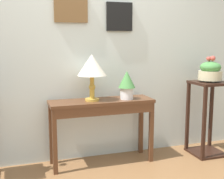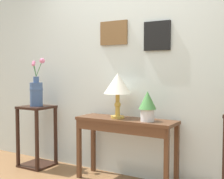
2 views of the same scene
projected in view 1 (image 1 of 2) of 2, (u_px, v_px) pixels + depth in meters
The scene contains 6 objects.
back_wall_with_art at pixel (87, 38), 3.47m from camera, with size 9.00×0.13×2.80m.
console_table at pixel (102, 111), 3.36m from camera, with size 1.15×0.36×0.73m.
table_lamp at pixel (92, 67), 3.27m from camera, with size 0.31×0.31×0.51m.
potted_plant_on_console at pixel (127, 83), 3.38m from camera, with size 0.19×0.19×0.32m.
pedestal_stand_right at pixel (208, 118), 3.68m from camera, with size 0.39×0.39×0.90m.
planter_bowl_wide_right at pixel (210, 71), 3.59m from camera, with size 0.28×0.28×0.31m.
Camera 1 is at (-0.83, -2.00, 1.38)m, focal length 48.84 mm.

